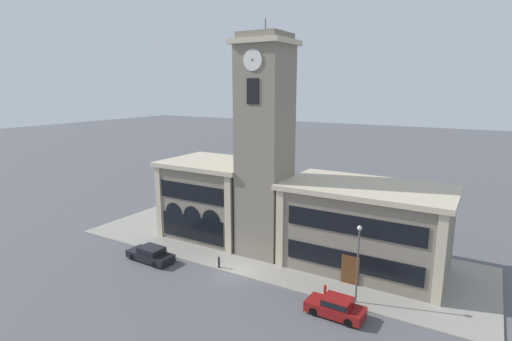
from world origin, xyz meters
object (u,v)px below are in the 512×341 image
at_px(parked_car_near, 151,254).
at_px(parked_car_mid, 336,307).
at_px(street_lamp, 358,253).
at_px(fire_hydrant, 325,290).
at_px(bollard, 219,262).

distance_m(parked_car_near, parked_car_mid, 18.10).
distance_m(street_lamp, fire_hydrant, 4.25).
bearing_deg(bollard, parked_car_mid, -9.26).
distance_m(street_lamp, bollard, 12.79).
bearing_deg(street_lamp, fire_hydrant, -175.12).
bearing_deg(fire_hydrant, street_lamp, 4.88).
distance_m(parked_car_near, fire_hydrant, 16.59).
relative_size(parked_car_near, bollard, 4.50).
height_order(bollard, fire_hydrant, bollard).
bearing_deg(parked_car_near, fire_hydrant, -170.71).
distance_m(bollard, fire_hydrant, 9.94).
xyz_separation_m(parked_car_mid, street_lamp, (0.73, 2.38, 3.34)).
bearing_deg(street_lamp, parked_car_mid, -107.00).
bearing_deg(fire_hydrant, parked_car_near, -172.45).
xyz_separation_m(parked_car_near, bollard, (6.51, 1.89, -0.06)).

